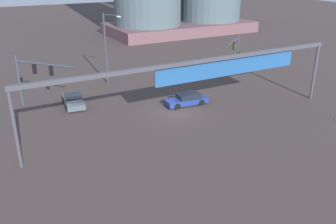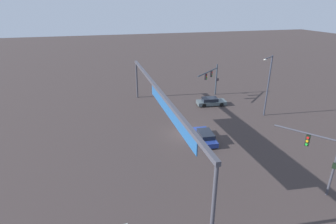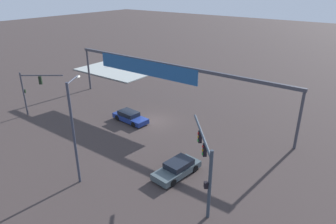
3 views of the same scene
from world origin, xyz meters
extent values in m
plane|color=#3B312F|center=(0.00, 0.00, 0.00)|extent=(225.99, 225.99, 0.00)
cylinder|color=#303B47|center=(-13.06, 9.85, 2.66)|extent=(0.24, 0.24, 5.32)
cylinder|color=#303B47|center=(-10.82, 7.25, 4.70)|extent=(4.63, 5.32, 0.18)
cube|color=black|center=(-11.64, 8.21, 4.08)|extent=(0.41, 0.41, 0.95)
cylinder|color=red|center=(-11.52, 8.31, 4.38)|extent=(0.18, 0.19, 0.20)
cylinder|color=orange|center=(-11.52, 8.31, 4.08)|extent=(0.18, 0.19, 0.20)
cylinder|color=green|center=(-11.52, 8.31, 3.78)|extent=(0.18, 0.19, 0.20)
cube|color=black|center=(-10.33, 6.69, 4.08)|extent=(0.41, 0.41, 0.95)
cylinder|color=red|center=(-10.21, 6.79, 4.38)|extent=(0.18, 0.19, 0.20)
cylinder|color=orange|center=(-10.21, 6.79, 4.08)|extent=(0.18, 0.19, 0.20)
cylinder|color=green|center=(-10.21, 6.79, 3.78)|extent=(0.18, 0.19, 0.20)
cube|color=black|center=(-12.86, 10.02, 2.70)|extent=(0.38, 0.38, 0.44)
cylinder|color=#3B3C46|center=(13.61, 7.63, 2.68)|extent=(0.19, 0.19, 5.36)
cylinder|color=#3B3C46|center=(11.62, 6.12, 5.00)|extent=(4.06, 3.13, 0.14)
cube|color=black|center=(11.82, 6.27, 4.40)|extent=(0.41, 0.40, 0.95)
cylinder|color=red|center=(11.91, 6.14, 4.70)|extent=(0.20, 0.17, 0.20)
cylinder|color=orange|center=(11.91, 6.14, 4.40)|extent=(0.20, 0.17, 0.20)
cylinder|color=green|center=(11.91, 6.14, 4.10)|extent=(0.20, 0.17, 0.20)
cube|color=black|center=(13.75, 7.45, 2.97)|extent=(0.38, 0.37, 0.44)
cylinder|color=#343948|center=(-2.63, 12.56, 4.25)|extent=(0.20, 0.20, 8.51)
cylinder|color=#343948|center=(-2.04, 11.63, 8.36)|extent=(1.27, 1.93, 0.12)
ellipsoid|color=silver|center=(-1.46, 10.69, 8.26)|extent=(0.57, 0.67, 0.20)
cylinder|color=#3D3E47|center=(-15.13, -3.50, 2.93)|extent=(0.28, 0.28, 5.86)
cylinder|color=#3D3E47|center=(15.13, -3.50, 2.93)|extent=(0.28, 0.28, 5.86)
cube|color=#3D3E47|center=(0.00, -3.50, 6.04)|extent=(30.66, 0.35, 0.35)
cube|color=#1E4D84|center=(3.75, -3.28, 5.16)|extent=(15.42, 0.08, 1.85)
cube|color=brown|center=(23.70, 39.60, 1.09)|extent=(30.76, 15.48, 2.18)
cube|color=#465357|center=(-8.40, 7.01, 0.44)|extent=(2.35, 4.66, 0.55)
cube|color=black|center=(-8.44, 6.74, 0.96)|extent=(1.87, 2.50, 0.50)
cylinder|color=black|center=(-9.08, 8.49, 0.32)|extent=(0.30, 0.66, 0.64)
cylinder|color=black|center=(-7.39, 8.28, 0.32)|extent=(0.30, 0.66, 0.64)
cylinder|color=black|center=(-9.41, 5.74, 0.32)|extent=(0.30, 0.66, 0.64)
cylinder|color=black|center=(-7.73, 5.53, 0.32)|extent=(0.30, 0.66, 0.64)
cube|color=navy|center=(2.08, 1.52, 0.44)|extent=(4.65, 2.09, 0.55)
cube|color=black|center=(2.35, 1.50, 0.96)|extent=(2.47, 1.70, 0.50)
cylinder|color=black|center=(0.61, 0.84, 0.32)|extent=(0.66, 0.27, 0.64)
cylinder|color=black|center=(0.75, 2.43, 0.32)|extent=(0.66, 0.27, 0.64)
cylinder|color=black|center=(3.41, 0.61, 0.32)|extent=(0.66, 0.27, 0.64)
cylinder|color=black|center=(3.54, 2.19, 0.32)|extent=(0.66, 0.27, 0.64)
camera|label=1|loc=(-16.74, -28.81, 13.75)|focal=38.62mm
camera|label=2|loc=(27.31, -9.91, 14.84)|focal=28.43mm
camera|label=3|loc=(-20.80, 24.85, 15.10)|focal=32.59mm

